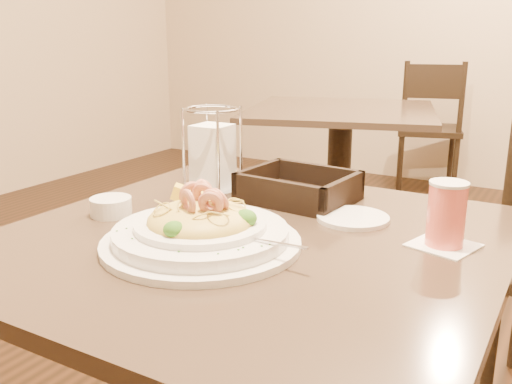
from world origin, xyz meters
The scene contains 9 objects.
main_table centered at (0.00, 0.00, 0.51)m, with size 0.90×0.90×0.75m.
background_table centered at (-0.55, 1.81, 0.51)m, with size 1.12×1.12×0.75m.
dining_chair_far centered at (-0.41, 3.11, 0.50)m, with size 0.52×0.52×0.93m.
pasta_bowl centered at (-0.05, -0.09, 0.78)m, with size 0.40×0.36×0.11m.
drink_glass centered at (0.33, 0.13, 0.81)m, with size 0.13×0.13×0.12m.
bread_basket centered at (-0.03, 0.26, 0.77)m, with size 0.25×0.21×0.07m.
napkin_caddy centered at (-0.24, 0.23, 0.83)m, with size 0.13×0.13×0.20m.
side_plate centered at (0.13, 0.18, 0.75)m, with size 0.15×0.15×0.01m, color white.
butter_ramekin centered at (-0.31, -0.04, 0.77)m, with size 0.09×0.09×0.04m, color white.
Camera 1 is at (0.52, -0.87, 1.12)m, focal length 40.00 mm.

